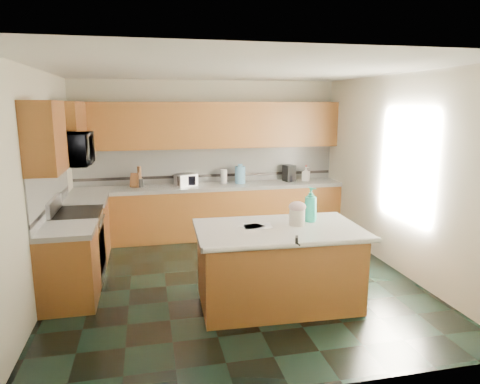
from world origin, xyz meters
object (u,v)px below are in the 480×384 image
object	(u,v)px
soap_bottle_island	(311,204)
coffee_maker	(289,173)
island_base	(278,268)
knife_block	(135,180)
island_top	(278,230)
treat_jar	(297,217)
toaster_oven	(186,180)

from	to	relation	value
soap_bottle_island	coffee_maker	xyz separation A→B (m)	(0.64, 2.66, -0.06)
island_base	knife_block	size ratio (longest dim) A/B	7.32
soap_bottle_island	island_top	bearing A→B (deg)	175.93
island_top	knife_block	size ratio (longest dim) A/B	7.74
treat_jar	island_base	bearing A→B (deg)	-151.80
treat_jar	knife_block	bearing A→B (deg)	142.12
knife_block	toaster_oven	size ratio (longest dim) A/B	0.70
knife_block	treat_jar	bearing A→B (deg)	-33.64
toaster_oven	island_top	bearing A→B (deg)	-98.82
treat_jar	knife_block	size ratio (longest dim) A/B	0.78
coffee_maker	knife_block	bearing A→B (deg)	163.94
toaster_oven	coffee_maker	distance (m)	1.87
treat_jar	toaster_oven	bearing A→B (deg)	128.26
treat_jar	soap_bottle_island	world-z (taller)	soap_bottle_island
island_top	treat_jar	bearing A→B (deg)	12.34
soap_bottle_island	knife_block	size ratio (longest dim) A/B	1.71
island_top	soap_bottle_island	size ratio (longest dim) A/B	4.52
island_top	soap_bottle_island	distance (m)	0.53
island_top	knife_block	bearing A→B (deg)	122.35
soap_bottle_island	treat_jar	bearing A→B (deg)	-174.18
knife_block	toaster_oven	world-z (taller)	knife_block
island_base	island_top	size ratio (longest dim) A/B	0.95
treat_jar	coffee_maker	size ratio (longest dim) A/B	0.64
island_top	coffee_maker	size ratio (longest dim) A/B	6.34
island_base	soap_bottle_island	distance (m)	0.84
toaster_oven	coffee_maker	bearing A→B (deg)	-23.59
island_top	toaster_oven	world-z (taller)	toaster_oven
island_top	toaster_oven	bearing A→B (deg)	107.71
island_base	toaster_oven	world-z (taller)	toaster_oven
treat_jar	soap_bottle_island	xyz separation A→B (m)	(0.21, 0.12, 0.11)
toaster_oven	soap_bottle_island	bearing A→B (deg)	-89.44
island_base	soap_bottle_island	xyz separation A→B (m)	(0.45, 0.16, 0.70)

